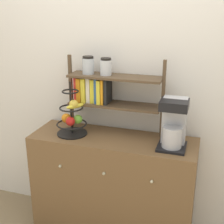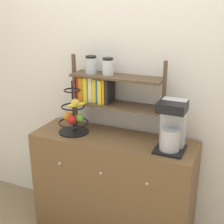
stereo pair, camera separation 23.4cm
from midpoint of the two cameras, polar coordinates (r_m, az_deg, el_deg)
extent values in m
cube|color=silver|center=(2.52, -0.70, 6.26)|extent=(7.00, 0.05, 2.60)
cube|color=brown|center=(2.63, -2.46, -13.59)|extent=(1.29, 0.42, 0.88)
sphere|color=#B2AD8C|center=(2.47, -12.22, -9.73)|extent=(0.02, 0.02, 0.02)
sphere|color=#B2AD8C|center=(2.33, -4.45, -11.24)|extent=(0.02, 0.02, 0.02)
sphere|color=#B2AD8C|center=(2.23, 4.24, -12.67)|extent=(0.02, 0.02, 0.02)
cube|color=black|center=(2.28, 7.97, -6.34)|extent=(0.20, 0.22, 0.02)
cube|color=#B7B7BC|center=(2.26, 8.45, -1.56)|extent=(0.17, 0.09, 0.34)
cylinder|color=#B7B7BC|center=(2.22, 7.98, -4.57)|extent=(0.14, 0.14, 0.15)
cube|color=black|center=(2.15, 8.31, 1.28)|extent=(0.19, 0.18, 0.07)
cylinder|color=black|center=(2.53, -9.94, -3.89)|extent=(0.24, 0.24, 0.01)
cylinder|color=black|center=(2.45, -10.23, 0.69)|extent=(0.01, 0.01, 0.42)
torus|color=black|center=(2.50, -10.05, -2.21)|extent=(0.24, 0.24, 0.01)
torus|color=black|center=(2.45, -10.23, 0.69)|extent=(0.19, 0.19, 0.01)
torus|color=black|center=(2.41, -10.41, 3.69)|extent=(0.13, 0.13, 0.01)
sphere|color=red|center=(2.45, -10.35, -1.72)|extent=(0.07, 0.07, 0.07)
sphere|color=#6BAD33|center=(2.48, -8.96, -1.38)|extent=(0.07, 0.07, 0.07)
sphere|color=orange|center=(2.52, -11.02, -1.15)|extent=(0.08, 0.08, 0.08)
ellipsoid|color=yellow|center=(2.42, -9.54, 1.03)|extent=(0.12, 0.14, 0.04)
sphere|color=gold|center=(2.42, -9.78, 1.37)|extent=(0.07, 0.07, 0.07)
cube|color=brown|center=(2.58, -10.11, 3.62)|extent=(0.02, 0.02, 0.60)
cube|color=brown|center=(2.34, 6.47, 2.13)|extent=(0.02, 0.02, 0.60)
cube|color=brown|center=(2.46, -2.21, 1.32)|extent=(0.73, 0.20, 0.02)
cube|color=brown|center=(2.40, -2.28, 6.41)|extent=(0.73, 0.20, 0.02)
cube|color=red|center=(2.55, -8.82, 4.26)|extent=(0.02, 0.13, 0.20)
cube|color=orange|center=(2.53, -8.20, 4.19)|extent=(0.03, 0.16, 0.19)
cube|color=yellow|center=(2.52, -7.42, 4.15)|extent=(0.03, 0.16, 0.20)
cube|color=white|center=(2.50, -6.67, 4.09)|extent=(0.03, 0.12, 0.20)
cube|color=yellow|center=(2.49, -5.94, 3.96)|extent=(0.03, 0.12, 0.19)
cube|color=#2D599E|center=(2.48, -5.31, 3.98)|extent=(0.02, 0.13, 0.20)
cube|color=yellow|center=(2.47, -4.69, 3.87)|extent=(0.03, 0.16, 0.19)
cube|color=orange|center=(2.45, -4.07, 3.87)|extent=(0.02, 0.15, 0.20)
cube|color=black|center=(2.45, -3.50, 3.83)|extent=(0.02, 0.15, 0.20)
cylinder|color=silver|center=(2.46, -7.12, 8.31)|extent=(0.09, 0.09, 0.12)
cylinder|color=black|center=(2.45, -7.19, 9.90)|extent=(0.08, 0.08, 0.02)
cylinder|color=silver|center=(2.41, -3.94, 8.08)|extent=(0.09, 0.09, 0.12)
cylinder|color=black|center=(2.40, -3.98, 9.64)|extent=(0.08, 0.08, 0.02)
camera|label=1|loc=(0.12, -92.86, -1.00)|focal=50.00mm
camera|label=2|loc=(0.12, 87.14, 1.00)|focal=50.00mm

